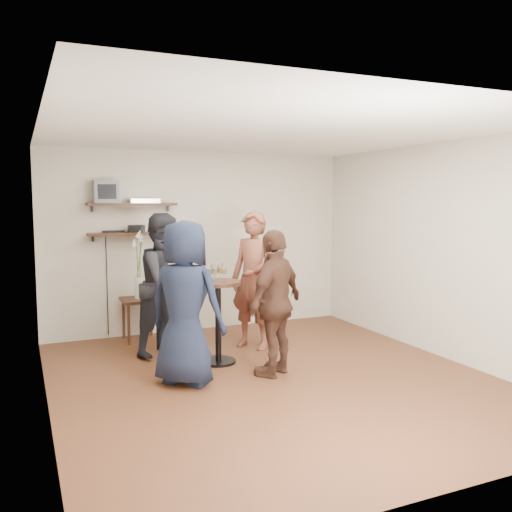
# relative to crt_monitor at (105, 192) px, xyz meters

# --- Properties ---
(room) EXTENTS (4.58, 5.08, 2.68)m
(room) POSITION_rel_crt_monitor_xyz_m (1.35, -2.38, -0.72)
(room) COLOR #4D2B18
(room) RESTS_ON ground
(shelf_upper) EXTENTS (1.20, 0.25, 0.04)m
(shelf_upper) POSITION_rel_crt_monitor_xyz_m (0.35, 0.00, -0.17)
(shelf_upper) COLOR black
(shelf_upper) RESTS_ON room
(shelf_lower) EXTENTS (1.20, 0.25, 0.04)m
(shelf_lower) POSITION_rel_crt_monitor_xyz_m (0.35, 0.00, -0.57)
(shelf_lower) COLOR black
(shelf_lower) RESTS_ON room
(crt_monitor) EXTENTS (0.32, 0.30, 0.30)m
(crt_monitor) POSITION_rel_crt_monitor_xyz_m (0.00, 0.00, 0.00)
(crt_monitor) COLOR #59595B
(crt_monitor) RESTS_ON shelf_upper
(dvd_deck) EXTENTS (0.40, 0.24, 0.06)m
(dvd_deck) POSITION_rel_crt_monitor_xyz_m (0.51, 0.00, -0.12)
(dvd_deck) COLOR silver
(dvd_deck) RESTS_ON shelf_upper
(radio) EXTENTS (0.22, 0.10, 0.10)m
(radio) POSITION_rel_crt_monitor_xyz_m (0.40, 0.00, -0.50)
(radio) COLOR black
(radio) RESTS_ON shelf_lower
(power_strip) EXTENTS (0.30, 0.05, 0.03)m
(power_strip) POSITION_rel_crt_monitor_xyz_m (0.10, 0.05, -0.54)
(power_strip) COLOR black
(power_strip) RESTS_ON shelf_lower
(side_table) EXTENTS (0.48, 0.48, 0.58)m
(side_table) POSITION_rel_crt_monitor_xyz_m (0.39, -0.18, -1.53)
(side_table) COLOR black
(side_table) RESTS_ON room
(vase_lilies) EXTENTS (0.19, 0.19, 0.95)m
(vase_lilies) POSITION_rel_crt_monitor_xyz_m (0.39, -0.18, -1.14)
(vase_lilies) COLOR silver
(vase_lilies) RESTS_ON side_table
(drinks_table) EXTENTS (0.53, 0.53, 0.97)m
(drinks_table) POSITION_rel_crt_monitor_xyz_m (1.02, -1.58, -1.39)
(drinks_table) COLOR black
(drinks_table) RESTS_ON room
(wine_glass_fl) EXTENTS (0.06, 0.06, 0.19)m
(wine_glass_fl) POSITION_rel_crt_monitor_xyz_m (0.96, -1.61, -0.91)
(wine_glass_fl) COLOR silver
(wine_glass_fl) RESTS_ON drinks_table
(wine_glass_fr) EXTENTS (0.06, 0.06, 0.19)m
(wine_glass_fr) POSITION_rel_crt_monitor_xyz_m (1.07, -1.62, -0.92)
(wine_glass_fr) COLOR silver
(wine_glass_fr) RESTS_ON drinks_table
(wine_glass_bl) EXTENTS (0.06, 0.06, 0.19)m
(wine_glass_bl) POSITION_rel_crt_monitor_xyz_m (0.98, -1.53, -0.92)
(wine_glass_bl) COLOR silver
(wine_glass_bl) RESTS_ON drinks_table
(wine_glass_br) EXTENTS (0.07, 0.07, 0.21)m
(wine_glass_br) POSITION_rel_crt_monitor_xyz_m (1.05, -1.57, -0.91)
(wine_glass_br) COLOR silver
(wine_glass_br) RESTS_ON drinks_table
(person_plaid) EXTENTS (0.71, 0.77, 1.77)m
(person_plaid) POSITION_rel_crt_monitor_xyz_m (1.66, -1.14, -1.13)
(person_plaid) COLOR red
(person_plaid) RESTS_ON room
(person_dark) EXTENTS (1.08, 1.04, 1.75)m
(person_dark) POSITION_rel_crt_monitor_xyz_m (0.56, -0.95, -1.14)
(person_dark) COLOR black
(person_dark) RESTS_ON room
(person_navy) EXTENTS (0.97, 0.98, 1.71)m
(person_navy) POSITION_rel_crt_monitor_xyz_m (0.46, -2.13, -1.16)
(person_navy) COLOR black
(person_navy) RESTS_ON room
(person_brown) EXTENTS (1.00, 0.84, 1.60)m
(person_brown) POSITION_rel_crt_monitor_xyz_m (1.44, -2.23, -1.22)
(person_brown) COLOR #41261C
(person_brown) RESTS_ON room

